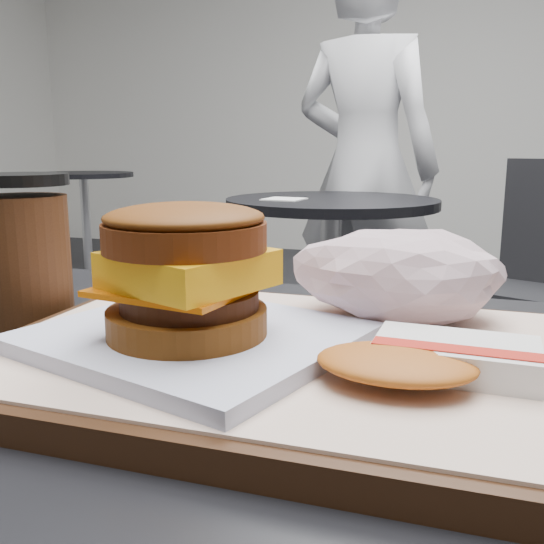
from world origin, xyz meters
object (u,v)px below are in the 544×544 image
Objects in this scene: hash_brown at (429,360)px; neighbor_chair at (522,273)px; serving_tray at (280,358)px; neighbor_table at (331,258)px; crumpled_wrapper at (397,274)px; breakfast_sandwich at (189,288)px; patron at (365,169)px; coffee_cup at (24,252)px.

neighbor_chair reaches higher than hash_brown.
serving_tray is 0.43× the size of neighbor_chair.
serving_tray reaches higher than neighbor_table.
serving_tray is 2.51× the size of crumpled_wrapper.
crumpled_wrapper is (-0.03, 0.12, 0.02)m from hash_brown.
breakfast_sandwich is 2.14m from patron.
hash_brown reaches higher than serving_tray.
hash_brown is 0.07× the size of patron.
hash_brown is at bearing -96.18° from neighbor_chair.
neighbor_chair reaches higher than neighbor_table.
serving_tray is at bearing -126.96° from crumpled_wrapper.
neighbor_table is (-0.08, 1.56, -0.28)m from coffee_cup.
breakfast_sandwich reaches higher than hash_brown.
patron is (-0.59, 0.35, 0.32)m from neighbor_chair.
hash_brown is at bearing -13.37° from coffee_cup.
breakfast_sandwich is at bearing -21.74° from coffee_cup.
serving_tray is 0.25m from coffee_cup.
hash_brown is 0.35m from coffee_cup.
breakfast_sandwich is at bearing -135.93° from crumpled_wrapper.
serving_tray is at bearing -11.46° from coffee_cup.
neighbor_table is (-0.42, 1.64, -0.25)m from hash_brown.
neighbor_chair is at bearing 83.82° from hash_brown.
neighbor_table is at bearing 104.28° from crumpled_wrapper.
crumpled_wrapper is 1.59m from neighbor_table.
serving_tray is at bearing -78.64° from neighbor_table.
coffee_cup is 0.17× the size of neighbor_table.
neighbor_chair is at bearing 13.09° from neighbor_table.
patron reaches higher than serving_tray.
coffee_cup is 1.58m from neighbor_table.
neighbor_chair is at bearing 72.74° from coffee_cup.
serving_tray is 1.64× the size of breakfast_sandwich.
hash_brown is at bearing 115.63° from patron.
serving_tray is 0.10m from hash_brown.
patron reaches higher than breakfast_sandwich.
breakfast_sandwich is 1.94× the size of hash_brown.
serving_tray is at bearing -99.39° from neighbor_chair.
patron is (0.02, 0.50, 0.28)m from neighbor_table.
coffee_cup is at bearing 168.54° from serving_tray.
coffee_cup is (-0.34, 0.08, 0.03)m from hash_brown.
coffee_cup is at bearing -86.92° from neighbor_table.
neighbor_chair is (0.53, 1.70, -0.32)m from coffee_cup.
patron reaches higher than coffee_cup.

